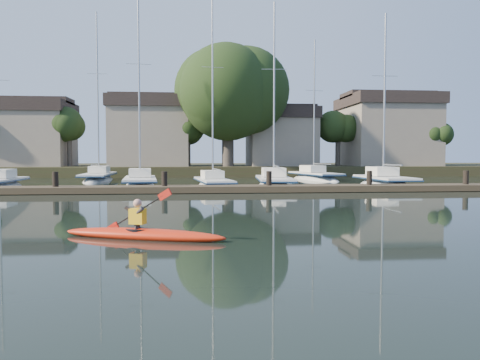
{
  "coord_description": "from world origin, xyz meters",
  "views": [
    {
      "loc": [
        -1.16,
        -12.76,
        2.1
      ],
      "look_at": [
        0.43,
        4.38,
        1.2
      ],
      "focal_mm": 35.0,
      "sensor_mm": 36.0,
      "label": 1
    }
  ],
  "objects": [
    {
      "name": "ground",
      "position": [
        0.0,
        0.0,
        0.0
      ],
      "size": [
        160.0,
        160.0,
        0.0
      ],
      "primitive_type": "plane",
      "color": "black",
      "rests_on": "ground"
    },
    {
      "name": "kayak",
      "position": [
        -2.54,
        -0.85,
        0.17
      ],
      "size": [
        4.33,
        2.02,
        1.4
      ],
      "rotation": [
        0.0,
        0.0,
        -0.34
      ],
      "color": "red",
      "rests_on": "ground"
    },
    {
      "name": "sailboat_5",
      "position": [
        -9.35,
        27.13,
        -0.19
      ],
      "size": [
        2.52,
        9.32,
        15.31
      ],
      "rotation": [
        0.0,
        0.0,
        0.04
      ],
      "color": "white",
      "rests_on": "ground"
    },
    {
      "name": "sailboat_1",
      "position": [
        -4.97,
        19.09,
        -0.19
      ],
      "size": [
        3.06,
        8.87,
        14.21
      ],
      "rotation": [
        0.0,
        0.0,
        0.11
      ],
      "color": "white",
      "rests_on": "ground"
    },
    {
      "name": "sailboat_2",
      "position": [
        -0.08,
        18.22,
        -0.17
      ],
      "size": [
        2.87,
        8.41,
        13.65
      ],
      "rotation": [
        0.0,
        0.0,
        0.12
      ],
      "color": "white",
      "rests_on": "ground"
    },
    {
      "name": "sailboat_4",
      "position": [
        11.63,
        18.14,
        -0.21
      ],
      "size": [
        2.41,
        7.77,
        13.17
      ],
      "rotation": [
        0.0,
        0.0,
        0.01
      ],
      "color": "white",
      "rests_on": "ground"
    },
    {
      "name": "shore",
      "position": [
        1.61,
        40.29,
        3.23
      ],
      "size": [
        90.0,
        25.25,
        12.75
      ],
      "color": "#2B3118",
      "rests_on": "ground"
    },
    {
      "name": "dock",
      "position": [
        0.0,
        14.0,
        0.2
      ],
      "size": [
        34.0,
        2.0,
        1.8
      ],
      "color": "#463A28",
      "rests_on": "ground"
    },
    {
      "name": "sailboat_3",
      "position": [
        4.02,
        18.35,
        -0.2
      ],
      "size": [
        2.86,
        8.65,
        13.72
      ],
      "rotation": [
        0.0,
        0.0,
        -0.07
      ],
      "color": "white",
      "rests_on": "ground"
    },
    {
      "name": "sailboat_7",
      "position": [
        9.05,
        27.03,
        -0.2
      ],
      "size": [
        3.87,
        8.6,
        13.43
      ],
      "rotation": [
        0.0,
        0.0,
        0.21
      ],
      "color": "white",
      "rests_on": "ground"
    }
  ]
}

